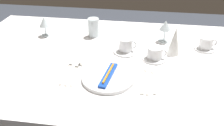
{
  "coord_description": "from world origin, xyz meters",
  "views": [
    {
      "loc": [
        0.18,
        -1.18,
        1.42
      ],
      "look_at": [
        0.02,
        -0.1,
        0.76
      ],
      "focal_mm": 39.09,
      "sensor_mm": 36.0,
      "label": 1
    }
  ],
  "objects_px": {
    "wine_glass_left": "(165,27)",
    "toothbrush_package": "(108,75)",
    "fork_outer": "(77,72)",
    "dinner_knife": "(142,81)",
    "coffee_cup_far": "(155,53)",
    "wine_glass_centre": "(44,23)",
    "dinner_plate": "(108,78)",
    "coffee_cup_right": "(206,43)",
    "napkin_folded": "(175,41)",
    "drink_tumbler": "(94,29)",
    "coffee_cup_left": "(126,45)",
    "spoon_dessert": "(154,78)",
    "fork_salad": "(67,71)",
    "spoon_soup": "(147,78)",
    "fork_inner": "(73,73)"
  },
  "relations": [
    {
      "from": "toothbrush_package",
      "to": "fork_salad",
      "type": "relative_size",
      "value": 0.98
    },
    {
      "from": "wine_glass_centre",
      "to": "wine_glass_left",
      "type": "bearing_deg",
      "value": 1.92
    },
    {
      "from": "dinner_plate",
      "to": "toothbrush_package",
      "type": "xyz_separation_m",
      "value": [
        -0.0,
        0.0,
        0.02
      ]
    },
    {
      "from": "fork_inner",
      "to": "fork_salad",
      "type": "bearing_deg",
      "value": 163.57
    },
    {
      "from": "fork_outer",
      "to": "spoon_soup",
      "type": "height_order",
      "value": "spoon_soup"
    },
    {
      "from": "spoon_dessert",
      "to": "wine_glass_centre",
      "type": "distance_m",
      "value": 0.82
    },
    {
      "from": "dinner_knife",
      "to": "fork_outer",
      "type": "bearing_deg",
      "value": 175.34
    },
    {
      "from": "wine_glass_left",
      "to": "toothbrush_package",
      "type": "bearing_deg",
      "value": -121.02
    },
    {
      "from": "dinner_plate",
      "to": "coffee_cup_far",
      "type": "bearing_deg",
      "value": 45.49
    },
    {
      "from": "spoon_soup",
      "to": "spoon_dessert",
      "type": "distance_m",
      "value": 0.03
    },
    {
      "from": "dinner_plate",
      "to": "fork_inner",
      "type": "distance_m",
      "value": 0.19
    },
    {
      "from": "fork_salad",
      "to": "wine_glass_centre",
      "type": "bearing_deg",
      "value": 123.58
    },
    {
      "from": "fork_outer",
      "to": "fork_inner",
      "type": "distance_m",
      "value": 0.02
    },
    {
      "from": "drink_tumbler",
      "to": "fork_inner",
      "type": "bearing_deg",
      "value": -91.24
    },
    {
      "from": "wine_glass_centre",
      "to": "drink_tumbler",
      "type": "xyz_separation_m",
      "value": [
        0.31,
        0.04,
        -0.04
      ]
    },
    {
      "from": "coffee_cup_far",
      "to": "wine_glass_centre",
      "type": "xyz_separation_m",
      "value": [
        -0.71,
        0.21,
        0.05
      ]
    },
    {
      "from": "napkin_folded",
      "to": "wine_glass_centre",
      "type": "bearing_deg",
      "value": 170.7
    },
    {
      "from": "spoon_dessert",
      "to": "coffee_cup_right",
      "type": "relative_size",
      "value": 2.07
    },
    {
      "from": "coffee_cup_left",
      "to": "coffee_cup_far",
      "type": "distance_m",
      "value": 0.18
    },
    {
      "from": "spoon_dessert",
      "to": "coffee_cup_far",
      "type": "relative_size",
      "value": 1.94
    },
    {
      "from": "fork_inner",
      "to": "spoon_dessert",
      "type": "height_order",
      "value": "spoon_dessert"
    },
    {
      "from": "fork_outer",
      "to": "fork_inner",
      "type": "xyz_separation_m",
      "value": [
        -0.02,
        -0.01,
        0.0
      ]
    },
    {
      "from": "spoon_dessert",
      "to": "wine_glass_left",
      "type": "distance_m",
      "value": 0.44
    },
    {
      "from": "spoon_dessert",
      "to": "napkin_folded",
      "type": "relative_size",
      "value": 1.26
    },
    {
      "from": "dinner_knife",
      "to": "coffee_cup_left",
      "type": "xyz_separation_m",
      "value": [
        -0.1,
        0.28,
        0.04
      ]
    },
    {
      "from": "fork_inner",
      "to": "wine_glass_left",
      "type": "distance_m",
      "value": 0.65
    },
    {
      "from": "wine_glass_centre",
      "to": "toothbrush_package",
      "type": "bearing_deg",
      "value": -42.0
    },
    {
      "from": "dinner_knife",
      "to": "spoon_soup",
      "type": "height_order",
      "value": "spoon_soup"
    },
    {
      "from": "fork_salad",
      "to": "spoon_soup",
      "type": "distance_m",
      "value": 0.4
    },
    {
      "from": "coffee_cup_right",
      "to": "wine_glass_left",
      "type": "height_order",
      "value": "wine_glass_left"
    },
    {
      "from": "dinner_plate",
      "to": "fork_outer",
      "type": "bearing_deg",
      "value": 168.28
    },
    {
      "from": "fork_outer",
      "to": "dinner_knife",
      "type": "relative_size",
      "value": 0.98
    },
    {
      "from": "fork_salad",
      "to": "coffee_cup_left",
      "type": "distance_m",
      "value": 0.38
    },
    {
      "from": "dinner_plate",
      "to": "coffee_cup_left",
      "type": "xyz_separation_m",
      "value": [
        0.06,
        0.29,
        0.04
      ]
    },
    {
      "from": "napkin_folded",
      "to": "drink_tumbler",
      "type": "bearing_deg",
      "value": 160.82
    },
    {
      "from": "spoon_soup",
      "to": "coffee_cup_right",
      "type": "height_order",
      "value": "coffee_cup_right"
    },
    {
      "from": "coffee_cup_right",
      "to": "napkin_folded",
      "type": "height_order",
      "value": "napkin_folded"
    },
    {
      "from": "coffee_cup_right",
      "to": "wine_glass_centre",
      "type": "distance_m",
      "value": 1.01
    },
    {
      "from": "spoon_soup",
      "to": "spoon_dessert",
      "type": "xyz_separation_m",
      "value": [
        0.03,
        0.0,
        0.0
      ]
    },
    {
      "from": "fork_salad",
      "to": "coffee_cup_far",
      "type": "relative_size",
      "value": 2.04
    },
    {
      "from": "spoon_dessert",
      "to": "fork_salad",
      "type": "bearing_deg",
      "value": -179.56
    },
    {
      "from": "dinner_knife",
      "to": "wine_glass_left",
      "type": "height_order",
      "value": "wine_glass_left"
    },
    {
      "from": "spoon_dessert",
      "to": "wine_glass_left",
      "type": "height_order",
      "value": "wine_glass_left"
    },
    {
      "from": "fork_salad",
      "to": "wine_glass_left",
      "type": "distance_m",
      "value": 0.67
    },
    {
      "from": "fork_salad",
      "to": "fork_outer",
      "type": "bearing_deg",
      "value": 0.49
    },
    {
      "from": "toothbrush_package",
      "to": "coffee_cup_far",
      "type": "relative_size",
      "value": 2.01
    },
    {
      "from": "dinner_knife",
      "to": "drink_tumbler",
      "type": "xyz_separation_m",
      "value": [
        -0.34,
        0.47,
        0.05
      ]
    },
    {
      "from": "fork_salad",
      "to": "coffee_cup_left",
      "type": "height_order",
      "value": "coffee_cup_left"
    },
    {
      "from": "wine_glass_left",
      "to": "fork_salad",
      "type": "bearing_deg",
      "value": -139.13
    },
    {
      "from": "dinner_plate",
      "to": "coffee_cup_right",
      "type": "height_order",
      "value": "coffee_cup_right"
    }
  ]
}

